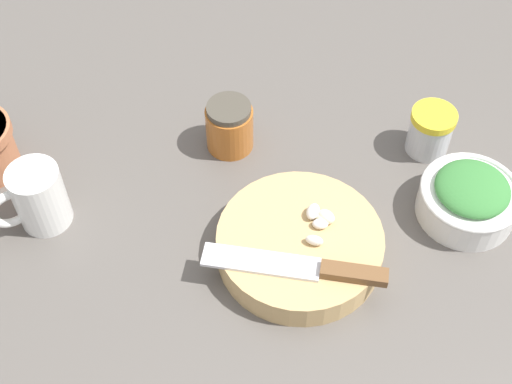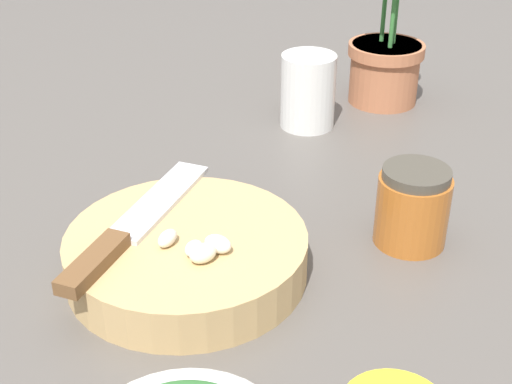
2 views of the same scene
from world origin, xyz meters
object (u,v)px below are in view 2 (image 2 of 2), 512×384
object	(u,v)px
chef_knife	(130,228)
potted_herb	(387,44)
cutting_board	(187,255)
coffee_mug	(307,90)
honey_jar	(413,207)
garlic_cloves	(199,247)

from	to	relation	value
chef_knife	potted_herb	bearing A→B (deg)	75.44
cutting_board	coffee_mug	bearing A→B (deg)	134.54
chef_knife	honey_jar	xyz separation A→B (m)	(0.07, 0.26, -0.01)
honey_jar	garlic_cloves	bearing A→B (deg)	-91.77
honey_jar	cutting_board	bearing A→B (deg)	-100.15
cutting_board	coffee_mug	xyz separation A→B (m)	(-0.25, 0.25, 0.03)
cutting_board	coffee_mug	world-z (taller)	coffee_mug
garlic_cloves	coffee_mug	xyz separation A→B (m)	(-0.28, 0.25, -0.00)
coffee_mug	potted_herb	size ratio (longest dim) A/B	0.54
garlic_cloves	potted_herb	distance (m)	0.50
chef_knife	honey_jar	distance (m)	0.27
cutting_board	garlic_cloves	world-z (taller)	garlic_cloves
chef_knife	coffee_mug	xyz separation A→B (m)	(-0.22, 0.30, 0.00)
chef_knife	honey_jar	world-z (taller)	honey_jar
cutting_board	chef_knife	bearing A→B (deg)	-120.78
chef_knife	cutting_board	bearing A→B (deg)	14.77
cutting_board	honey_jar	bearing A→B (deg)	79.85
cutting_board	potted_herb	distance (m)	0.48
honey_jar	potted_herb	xyz separation A→B (m)	(-0.31, 0.17, 0.04)
chef_knife	garlic_cloves	distance (m)	0.07
cutting_board	honey_jar	xyz separation A→B (m)	(0.04, 0.22, 0.02)
coffee_mug	cutting_board	bearing A→B (deg)	-45.46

